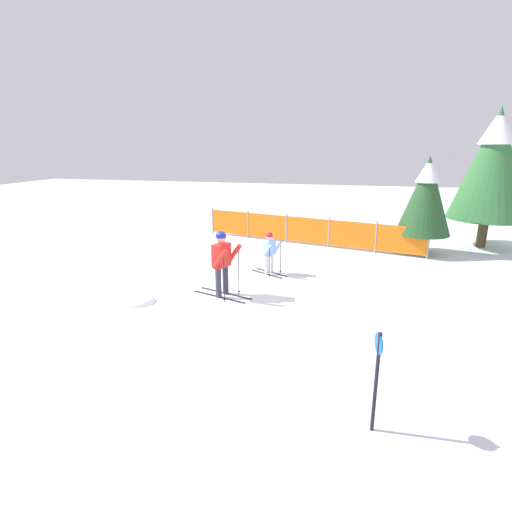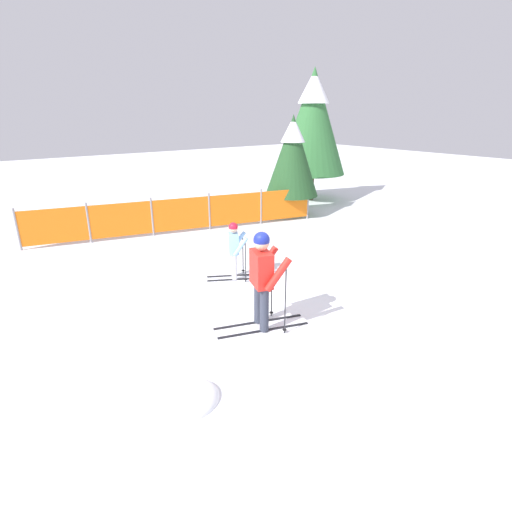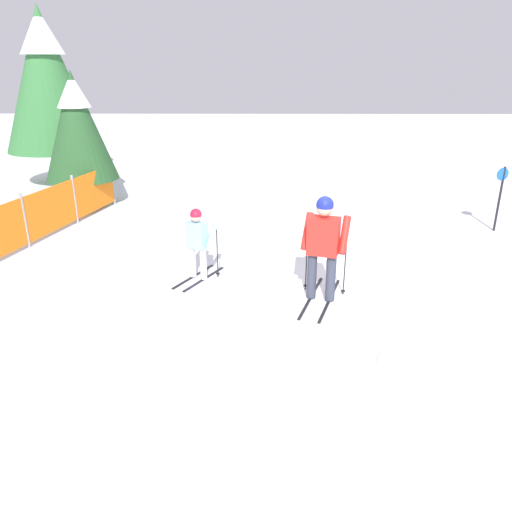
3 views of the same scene
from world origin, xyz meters
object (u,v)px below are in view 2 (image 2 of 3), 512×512
safety_fence (181,214)px  conifer_far (313,120)px  skier_adult (263,272)px  skier_child (234,246)px  conifer_near (292,155)px

safety_fence → conifer_far: (6.40, 1.22, 2.54)m
skier_adult → safety_fence: 6.06m
skier_child → safety_fence: skier_child is taller
skier_child → conifer_near: size_ratio=0.38×
safety_fence → conifer_near: 4.31m
skier_child → safety_fence: (0.66, 3.84, -0.17)m
safety_fence → skier_adult: bearing=-104.0°
skier_adult → safety_fence: (1.46, 5.87, -0.43)m
skier_adult → conifer_far: (7.85, 7.09, 2.11)m
safety_fence → conifer_far: 6.99m
skier_adult → conifer_near: (5.48, 5.53, 1.07)m
skier_adult → conifer_far: bearing=60.4°
skier_adult → skier_child: 2.19m
safety_fence → conifer_near: size_ratio=2.50×
skier_child → conifer_far: (7.06, 5.06, 2.37)m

